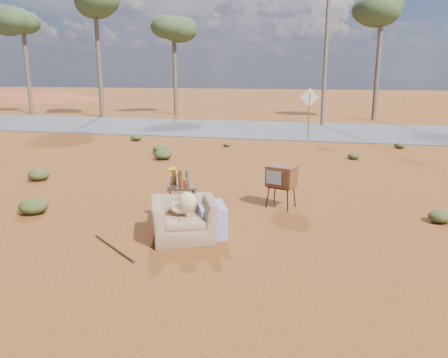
# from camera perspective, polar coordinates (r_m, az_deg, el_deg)

# --- Properties ---
(ground) EXTENTS (140.00, 140.00, 0.00)m
(ground) POSITION_cam_1_polar(r_m,az_deg,el_deg) (7.85, -4.54, -7.41)
(ground) COLOR brown
(ground) RESTS_ON ground
(highway) EXTENTS (140.00, 7.00, 0.04)m
(highway) POSITION_cam_1_polar(r_m,az_deg,el_deg) (22.25, 7.37, 6.40)
(highway) COLOR #565659
(highway) RESTS_ON ground
(dirt_mound) EXTENTS (26.00, 18.00, 2.00)m
(dirt_mound) POSITION_cam_1_polar(r_m,az_deg,el_deg) (52.22, -25.25, 9.38)
(dirt_mound) COLOR #9A4125
(dirt_mound) RESTS_ON ground
(armchair) EXTENTS (1.41, 1.25, 0.95)m
(armchair) POSITION_cam_1_polar(r_m,az_deg,el_deg) (7.62, -4.58, -4.51)
(armchair) COLOR #906B4E
(armchair) RESTS_ON ground
(tv_unit) EXTENTS (0.68, 0.61, 0.91)m
(tv_unit) POSITION_cam_1_polar(r_m,az_deg,el_deg) (9.32, 7.52, 0.30)
(tv_unit) COLOR black
(tv_unit) RESTS_ON ground
(side_table) EXTENTS (0.70, 0.70, 1.09)m
(side_table) POSITION_cam_1_polar(r_m,az_deg,el_deg) (8.19, -5.84, -0.59)
(side_table) COLOR #341E13
(side_table) RESTS_ON ground
(rusty_bar) EXTENTS (1.15, 0.90, 0.04)m
(rusty_bar) POSITION_cam_1_polar(r_m,az_deg,el_deg) (7.49, -14.18, -8.70)
(rusty_bar) COLOR #512915
(rusty_bar) RESTS_ON ground
(road_sign) EXTENTS (0.78, 0.06, 2.19)m
(road_sign) POSITION_cam_1_polar(r_m,az_deg,el_deg) (19.02, 11.09, 9.52)
(road_sign) COLOR brown
(road_sign) RESTS_ON ground
(eucalyptus_far_left) EXTENTS (3.20, 3.20, 7.10)m
(eucalyptus_far_left) POSITION_cam_1_polar(r_m,az_deg,el_deg) (33.87, -24.80, 17.84)
(eucalyptus_far_left) COLOR brown
(eucalyptus_far_left) RESTS_ON ground
(eucalyptus_left) EXTENTS (3.20, 3.20, 8.10)m
(eucalyptus_left) POSITION_cam_1_polar(r_m,az_deg,el_deg) (29.90, -16.49, 21.10)
(eucalyptus_left) COLOR brown
(eucalyptus_left) RESTS_ON ground
(eucalyptus_near_left) EXTENTS (3.20, 3.20, 6.60)m
(eucalyptus_near_left) POSITION_cam_1_polar(r_m,az_deg,el_deg) (30.84, -6.55, 18.56)
(eucalyptus_near_left) COLOR brown
(eucalyptus_near_left) RESTS_ON ground
(eucalyptus_center) EXTENTS (3.20, 3.20, 7.60)m
(eucalyptus_center) POSITION_cam_1_polar(r_m,az_deg,el_deg) (28.32, 20.00, 20.30)
(eucalyptus_center) COLOR brown
(eucalyptus_center) RESTS_ON ground
(utility_pole_center) EXTENTS (1.40, 0.20, 8.00)m
(utility_pole_center) POSITION_cam_1_polar(r_m,az_deg,el_deg) (24.49, 13.19, 16.51)
(utility_pole_center) COLOR brown
(utility_pole_center) RESTS_ON ground
(scrub_patch) EXTENTS (17.49, 8.07, 0.33)m
(scrub_patch) POSITION_cam_1_polar(r_m,az_deg,el_deg) (12.08, -1.91, 0.90)
(scrub_patch) COLOR #424A20
(scrub_patch) RESTS_ON ground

